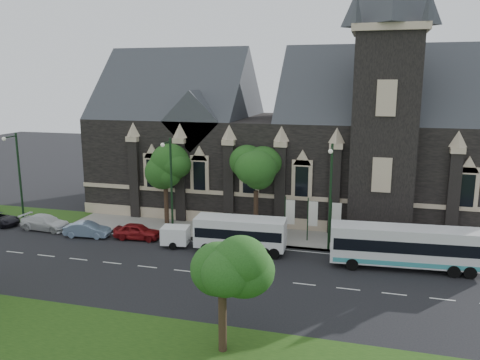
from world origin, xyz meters
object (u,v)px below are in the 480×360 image
(banner_flag_left, at_px, (288,214))
(car_far_white, at_px, (45,222))
(banner_flag_center, at_px, (311,216))
(tour_coach, at_px, (405,246))
(street_lamp_far, at_px, (18,173))
(box_trailer, at_px, (175,235))
(street_lamp_near, at_px, (330,191))
(tree_walk_left, at_px, (168,167))
(tree_park_east, at_px, (226,267))
(shuttle_bus, at_px, (241,232))
(tree_walk_right, at_px, (259,171))
(sedan, at_px, (87,230))
(street_lamp_mid, at_px, (170,182))
(banner_flag_right, at_px, (334,218))
(car_far_red, at_px, (137,231))

(banner_flag_left, height_order, car_far_white, banner_flag_left)
(banner_flag_left, xyz_separation_m, car_far_white, (-22.73, -3.06, -1.67))
(banner_flag_center, xyz_separation_m, tour_coach, (7.58, -4.11, -0.63))
(street_lamp_far, xyz_separation_m, banner_flag_center, (28.29, 1.91, -2.73))
(box_trailer, bearing_deg, street_lamp_far, 165.28)
(street_lamp_near, bearing_deg, tree_walk_left, 167.13)
(tree_walk_left, relative_size, street_lamp_far, 0.85)
(tree_park_east, relative_size, shuttle_bus, 0.83)
(tree_walk_right, bearing_deg, sedan, -159.15)
(street_lamp_far, relative_size, tour_coach, 0.81)
(street_lamp_far, relative_size, car_far_white, 1.83)
(street_lamp_mid, distance_m, street_lamp_far, 16.00)
(banner_flag_right, bearing_deg, tree_walk_right, 166.40)
(tree_park_east, relative_size, car_far_white, 1.28)
(shuttle_bus, distance_m, car_far_white, 19.47)
(banner_flag_right, bearing_deg, box_trailer, -162.43)
(tree_park_east, relative_size, sedan, 1.52)
(street_lamp_far, distance_m, car_far_red, 14.01)
(tree_walk_left, height_order, banner_flag_left, tree_walk_left)
(street_lamp_far, xyz_separation_m, shuttle_bus, (22.99, -1.95, -3.45))
(tour_coach, bearing_deg, box_trailer, 175.79)
(street_lamp_far, height_order, car_far_white, street_lamp_far)
(tree_park_east, distance_m, street_lamp_mid, 19.32)
(tree_walk_left, height_order, box_trailer, tree_walk_left)
(street_lamp_near, xyz_separation_m, banner_flag_left, (-3.71, 1.91, -2.73))
(tree_walk_right, bearing_deg, car_far_white, -166.36)
(shuttle_bus, xyz_separation_m, car_far_white, (-19.43, 0.81, -0.95))
(banner_flag_center, distance_m, car_far_white, 24.97)
(tour_coach, bearing_deg, car_far_white, 173.90)
(tree_park_east, height_order, tree_walk_right, tree_walk_right)
(street_lamp_near, distance_m, tour_coach, 7.11)
(car_far_red, bearing_deg, car_far_white, 84.44)
(street_lamp_far, distance_m, shuttle_bus, 23.33)
(street_lamp_near, height_order, car_far_red, street_lamp_near)
(banner_flag_left, bearing_deg, car_far_red, -166.13)
(street_lamp_far, height_order, tour_coach, street_lamp_far)
(tree_park_east, height_order, car_far_red, tree_park_east)
(tree_park_east, bearing_deg, shuttle_bus, 102.44)
(tree_walk_left, relative_size, banner_flag_center, 1.91)
(banner_flag_center, bearing_deg, car_far_white, -172.95)
(car_far_red, bearing_deg, tree_walk_right, -68.26)
(tree_walk_right, bearing_deg, street_lamp_mid, -153.35)
(banner_flag_right, distance_m, sedan, 22.12)
(banner_flag_center, xyz_separation_m, banner_flag_right, (2.00, 0.00, 0.00))
(banner_flag_right, relative_size, car_far_white, 0.81)
(car_far_white, bearing_deg, shuttle_bus, -89.55)
(tree_park_east, distance_m, tree_walk_left, 23.36)
(tree_park_east, relative_size, street_lamp_near, 0.70)
(banner_flag_right, relative_size, shuttle_bus, 0.53)
(car_far_white, bearing_deg, street_lamp_far, 74.94)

